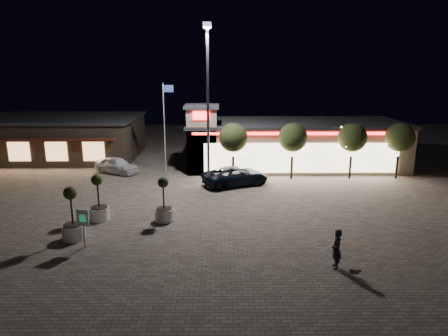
{
  "coord_description": "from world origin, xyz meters",
  "views": [
    {
      "loc": [
        2.91,
        -21.92,
        9.16
      ],
      "look_at": [
        3.18,
        6.0,
        2.2
      ],
      "focal_mm": 32.0,
      "sensor_mm": 36.0,
      "label": 1
    }
  ],
  "objects_px": {
    "white_sedan": "(117,165)",
    "pedestrian": "(337,249)",
    "planter_mid": "(73,223)",
    "valet_sign": "(83,221)",
    "pickup_truck": "(236,176)",
    "planter_left": "(99,206)"
  },
  "relations": [
    {
      "from": "valet_sign",
      "to": "pickup_truck",
      "type": "bearing_deg",
      "value": 54.19
    },
    {
      "from": "planter_mid",
      "to": "valet_sign",
      "type": "relative_size",
      "value": 1.44
    },
    {
      "from": "white_sedan",
      "to": "planter_left",
      "type": "xyz_separation_m",
      "value": [
        1.8,
        -11.48,
        0.17
      ]
    },
    {
      "from": "white_sedan",
      "to": "planter_mid",
      "type": "xyz_separation_m",
      "value": [
        1.24,
        -14.39,
        0.2
      ]
    },
    {
      "from": "pickup_truck",
      "to": "valet_sign",
      "type": "height_order",
      "value": "valet_sign"
    },
    {
      "from": "pedestrian",
      "to": "planter_mid",
      "type": "height_order",
      "value": "planter_mid"
    },
    {
      "from": "white_sedan",
      "to": "pickup_truck",
      "type": "bearing_deg",
      "value": -80.81
    },
    {
      "from": "white_sedan",
      "to": "valet_sign",
      "type": "xyz_separation_m",
      "value": [
        2.2,
        -15.48,
        0.74
      ]
    },
    {
      "from": "planter_mid",
      "to": "pedestrian",
      "type": "bearing_deg",
      "value": -14.31
    },
    {
      "from": "planter_mid",
      "to": "planter_left",
      "type": "bearing_deg",
      "value": 79.01
    },
    {
      "from": "planter_mid",
      "to": "white_sedan",
      "type": "bearing_deg",
      "value": 94.92
    },
    {
      "from": "pickup_truck",
      "to": "planter_left",
      "type": "relative_size",
      "value": 1.86
    },
    {
      "from": "pickup_truck",
      "to": "planter_mid",
      "type": "distance_m",
      "value": 14.09
    },
    {
      "from": "white_sedan",
      "to": "pedestrian",
      "type": "xyz_separation_m",
      "value": [
        14.76,
        -17.84,
        0.23
      ]
    },
    {
      "from": "pickup_truck",
      "to": "planter_left",
      "type": "bearing_deg",
      "value": 107.0
    },
    {
      "from": "pickup_truck",
      "to": "planter_left",
      "type": "distance_m",
      "value": 11.64
    },
    {
      "from": "planter_mid",
      "to": "valet_sign",
      "type": "height_order",
      "value": "planter_mid"
    },
    {
      "from": "white_sedan",
      "to": "pedestrian",
      "type": "relative_size",
      "value": 2.23
    },
    {
      "from": "planter_left",
      "to": "planter_mid",
      "type": "relative_size",
      "value": 0.97
    },
    {
      "from": "pedestrian",
      "to": "pickup_truck",
      "type": "bearing_deg",
      "value": -162.83
    },
    {
      "from": "pickup_truck",
      "to": "pedestrian",
      "type": "height_order",
      "value": "pedestrian"
    },
    {
      "from": "white_sedan",
      "to": "valet_sign",
      "type": "height_order",
      "value": "valet_sign"
    }
  ]
}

